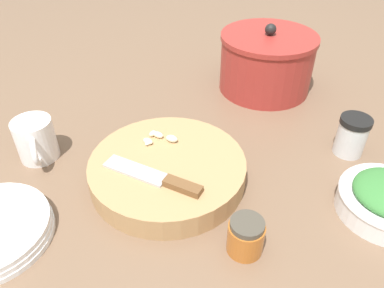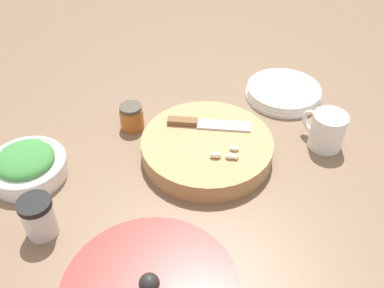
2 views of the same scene
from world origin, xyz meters
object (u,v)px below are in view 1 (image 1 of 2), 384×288
object	(u,v)px
coffee_mug	(37,140)
honey_jar	(248,236)
garlic_cloves	(160,138)
stock_pot	(267,62)
chef_knife	(160,178)
spice_jar	(353,135)
cutting_board	(169,170)

from	to	relation	value
coffee_mug	honey_jar	distance (m)	0.46
garlic_cloves	stock_pot	xyz separation A→B (m)	(0.26, 0.30, 0.02)
chef_knife	stock_pot	bearing A→B (deg)	-3.95
garlic_cloves	spice_jar	world-z (taller)	spice_jar
garlic_cloves	spice_jar	size ratio (longest dim) A/B	0.86
coffee_mug	garlic_cloves	bearing A→B (deg)	-0.97
cutting_board	stock_pot	bearing A→B (deg)	56.48
cutting_board	chef_knife	distance (m)	0.06
spice_jar	coffee_mug	xyz separation A→B (m)	(-0.65, -0.02, 0.00)
stock_pot	honey_jar	bearing A→B (deg)	-101.76
chef_knife	stock_pot	xyz separation A→B (m)	(0.25, 0.41, 0.02)
spice_jar	stock_pot	bearing A→B (deg)	116.20
cutting_board	spice_jar	bearing A→B (deg)	12.66
cutting_board	coffee_mug	world-z (taller)	coffee_mug
chef_knife	garlic_cloves	distance (m)	0.12
coffee_mug	chef_knife	bearing A→B (deg)	-24.93
coffee_mug	stock_pot	xyz separation A→B (m)	(0.51, 0.29, 0.03)
spice_jar	honey_jar	xyz separation A→B (m)	(-0.25, -0.25, -0.01)
chef_knife	honey_jar	size ratio (longest dim) A/B	2.91
garlic_cloves	coffee_mug	bearing A→B (deg)	179.03
garlic_cloves	stock_pot	world-z (taller)	stock_pot
cutting_board	garlic_cloves	size ratio (longest dim) A/B	4.06
cutting_board	stock_pot	world-z (taller)	stock_pot
coffee_mug	honey_jar	world-z (taller)	coffee_mug
chef_knife	honey_jar	distance (m)	0.18
cutting_board	honey_jar	xyz separation A→B (m)	(0.13, -0.16, 0.01)
spice_jar	honey_jar	size ratio (longest dim) A/B	1.35
honey_jar	chef_knife	bearing A→B (deg)	142.14
cutting_board	spice_jar	world-z (taller)	spice_jar
honey_jar	stock_pot	bearing A→B (deg)	78.24
cutting_board	garlic_cloves	xyz separation A→B (m)	(-0.02, 0.06, 0.03)
coffee_mug	cutting_board	bearing A→B (deg)	-14.11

